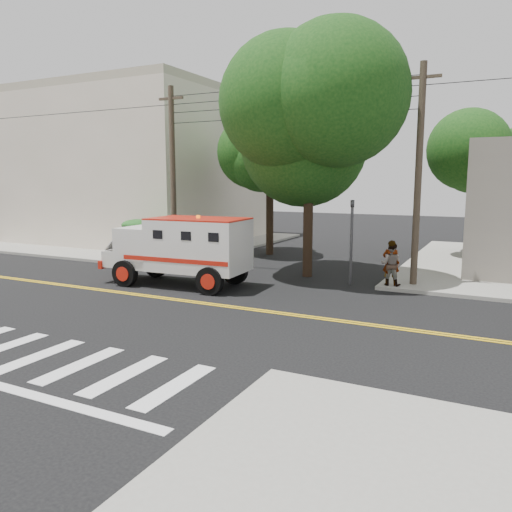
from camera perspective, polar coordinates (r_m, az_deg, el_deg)
The scene contains 14 objects.
ground at distance 18.22m, azimuth -5.95°, elevation -5.41°, with size 100.00×100.00×0.00m, color black.
sidewalk_nw at distance 36.81m, azimuth -12.39°, elevation 1.70°, with size 17.00×17.00×0.15m, color gray.
building_left at distance 38.99m, azimuth -13.55°, elevation 9.52°, with size 16.00×14.00×10.00m, color beige.
utility_pole_left at distance 25.79m, azimuth -9.47°, elevation 8.74°, with size 0.28×0.28×9.00m, color #382D23.
utility_pole_right at distance 21.31m, azimuth 18.05°, elevation 8.47°, with size 0.28×0.28×9.00m, color #382D23.
tree_main at distance 22.58m, azimuth 6.97°, elevation 15.69°, with size 6.08×5.70×9.85m.
tree_left at distance 29.35m, azimuth 2.01°, elevation 11.23°, with size 4.48×4.20×7.70m.
tree_right at distance 30.69m, azimuth 25.77°, elevation 10.96°, with size 4.80×4.50×8.20m.
traffic_signal at distance 21.37m, azimuth 10.88°, elevation 2.63°, with size 0.15×0.18×3.60m.
accessibility_sign at distance 26.46m, azimuth -10.14°, elevation 1.92°, with size 0.45×0.10×2.02m.
palm_planter at distance 27.54m, azimuth -11.66°, elevation 2.72°, with size 3.52×2.63×2.36m.
armored_truck at distance 21.13m, azimuth -8.48°, elevation 1.02°, with size 6.46×2.88×2.88m.
pedestrian_a at distance 21.03m, azimuth 15.17°, elevation -0.76°, with size 0.68×0.45×1.86m, color gray.
pedestrian_b at distance 21.04m, azimuth 15.16°, elevation -0.92°, with size 0.85×0.66×1.74m, color gray.
Camera 1 is at (9.56, -14.86, 4.42)m, focal length 35.00 mm.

